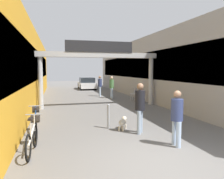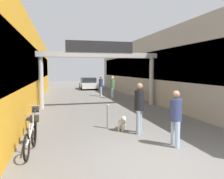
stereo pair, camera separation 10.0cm
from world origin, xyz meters
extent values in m
plane|color=#605E5B|center=(0.00, 0.00, 0.00)|extent=(80.00, 80.00, 0.00)
cube|color=gold|center=(-5.10, 11.00, 2.27)|extent=(3.00, 26.00, 4.55)
cube|color=black|center=(-3.62, 11.00, 2.50)|extent=(0.04, 23.40, 1.82)
cube|color=#9E9993|center=(5.10, 11.00, 2.27)|extent=(3.00, 26.00, 4.55)
cube|color=black|center=(3.62, 11.00, 2.50)|extent=(0.04, 23.40, 1.82)
cylinder|color=#B2B2B2|center=(-3.35, 8.28, 1.47)|extent=(0.28, 0.28, 2.93)
cylinder|color=#B2B2B2|center=(3.35, 8.28, 1.47)|extent=(0.28, 0.28, 2.93)
cube|color=#B2B2B2|center=(0.00, 8.28, 3.08)|extent=(7.40, 0.44, 0.30)
cube|color=#232326|center=(0.00, 8.08, 3.56)|extent=(3.96, 0.10, 0.64)
cylinder|color=#8C9EB2|center=(0.21, 2.34, 0.41)|extent=(0.20, 0.20, 0.82)
cylinder|color=#8C9EB2|center=(0.35, 2.54, 0.41)|extent=(0.20, 0.20, 0.82)
cylinder|color=black|center=(0.28, 2.44, 1.16)|extent=(0.47, 0.47, 0.68)
sphere|color=#8C664C|center=(0.28, 2.44, 1.64)|extent=(0.32, 0.32, 0.23)
cylinder|color=#A5BFE0|center=(0.82, 0.84, 0.38)|extent=(0.14, 0.14, 0.75)
cylinder|color=#A5BFE0|center=(0.82, 1.08, 0.38)|extent=(0.14, 0.14, 0.75)
cylinder|color=navy|center=(0.82, 0.96, 1.07)|extent=(0.35, 0.35, 0.62)
sphere|color=#8C664C|center=(0.82, 0.96, 1.52)|extent=(0.22, 0.22, 0.21)
cylinder|color=#A5BFE0|center=(1.68, 11.69, 0.40)|extent=(0.14, 0.14, 0.80)
cylinder|color=#A5BFE0|center=(1.68, 11.93, 0.40)|extent=(0.14, 0.14, 0.80)
cylinder|color=#4C7F47|center=(1.68, 11.81, 1.13)|extent=(0.34, 0.34, 0.66)
sphere|color=beige|center=(1.68, 11.81, 1.60)|extent=(0.23, 0.23, 0.23)
cylinder|color=#A5BFE0|center=(1.05, 13.25, 0.40)|extent=(0.15, 0.15, 0.80)
cylinder|color=#A5BFE0|center=(1.07, 13.49, 0.40)|extent=(0.15, 0.15, 0.80)
cylinder|color=navy|center=(1.06, 13.37, 1.13)|extent=(0.37, 0.37, 0.66)
sphere|color=#8C664C|center=(1.06, 13.37, 1.60)|extent=(0.25, 0.25, 0.23)
ellipsoid|color=beige|center=(-0.18, 2.99, 0.29)|extent=(0.51, 0.61, 0.22)
sphere|color=beige|center=(-0.04, 3.20, 0.37)|extent=(0.26, 0.26, 0.19)
sphere|color=white|center=(-0.09, 3.13, 0.28)|extent=(0.19, 0.19, 0.14)
cylinder|color=beige|center=(-0.15, 3.17, 0.09)|extent=(0.10, 0.10, 0.18)
cylinder|color=beige|center=(-0.02, 3.09, 0.09)|extent=(0.10, 0.10, 0.18)
cylinder|color=beige|center=(-0.33, 2.89, 0.09)|extent=(0.10, 0.10, 0.18)
cylinder|color=beige|center=(-0.21, 2.81, 0.09)|extent=(0.10, 0.10, 0.18)
torus|color=black|center=(-3.13, 1.93, 0.34)|extent=(0.10, 0.67, 0.67)
torus|color=black|center=(-3.19, 0.91, 0.34)|extent=(0.10, 0.67, 0.67)
cube|color=beige|center=(-3.16, 1.42, 0.52)|extent=(0.10, 0.94, 0.34)
cylinder|color=beige|center=(-3.17, 1.30, 0.74)|extent=(0.03, 0.03, 0.42)
cube|color=black|center=(-3.17, 1.30, 0.96)|extent=(0.11, 0.23, 0.05)
cylinder|color=beige|center=(-3.13, 1.87, 0.72)|extent=(0.03, 0.03, 0.46)
cylinder|color=gray|center=(-3.13, 1.87, 0.96)|extent=(0.46, 0.06, 0.03)
cube|color=#332D28|center=(-3.12, 2.07, 0.80)|extent=(0.25, 0.22, 0.20)
torus|color=black|center=(-3.22, 3.48, 0.34)|extent=(0.09, 0.67, 0.67)
torus|color=black|center=(-3.16, 2.46, 0.34)|extent=(0.09, 0.67, 0.67)
cube|color=#234C9E|center=(-3.19, 2.97, 0.52)|extent=(0.09, 0.94, 0.34)
cylinder|color=#234C9E|center=(-3.18, 2.85, 0.74)|extent=(0.03, 0.03, 0.42)
cube|color=black|center=(-3.18, 2.85, 0.96)|extent=(0.11, 0.23, 0.05)
cylinder|color=#234C9E|center=(-3.22, 3.42, 0.72)|extent=(0.03, 0.03, 0.46)
cylinder|color=gray|center=(-3.22, 3.42, 0.96)|extent=(0.46, 0.06, 0.03)
cube|color=#332D28|center=(-3.23, 3.62, 0.80)|extent=(0.25, 0.21, 0.20)
cylinder|color=gray|center=(-0.62, 3.32, 0.43)|extent=(0.10, 0.10, 0.85)
sphere|color=gray|center=(-0.62, 3.32, 0.88)|extent=(0.10, 0.10, 0.10)
cylinder|color=gray|center=(2.72, 9.13, 0.23)|extent=(0.04, 0.04, 0.45)
cylinder|color=gray|center=(2.85, 9.44, 0.23)|extent=(0.04, 0.04, 0.45)
cylinder|color=gray|center=(3.03, 8.99, 0.23)|extent=(0.04, 0.04, 0.45)
cylinder|color=gray|center=(3.17, 9.30, 0.23)|extent=(0.04, 0.04, 0.45)
cube|color=#B2231E|center=(2.94, 9.22, 0.47)|extent=(0.53, 0.53, 0.04)
cube|color=#B2231E|center=(3.11, 9.15, 0.69)|extent=(0.20, 0.38, 0.40)
cylinder|color=gray|center=(2.73, 10.40, 0.23)|extent=(0.04, 0.04, 0.45)
cylinder|color=gray|center=(2.98, 10.62, 0.23)|extent=(0.04, 0.04, 0.45)
cylinder|color=gray|center=(2.95, 10.14, 0.23)|extent=(0.04, 0.04, 0.45)
cylinder|color=gray|center=(3.21, 10.37, 0.23)|extent=(0.04, 0.04, 0.45)
cube|color=silver|center=(2.97, 10.38, 0.47)|extent=(0.57, 0.57, 0.04)
cube|color=silver|center=(3.09, 10.25, 0.69)|extent=(0.32, 0.30, 0.40)
cube|color=silver|center=(0.97, 20.61, 0.48)|extent=(1.80, 4.02, 0.60)
cube|color=#1E2328|center=(0.96, 20.46, 1.06)|extent=(1.61, 2.22, 0.55)
cylinder|color=black|center=(0.19, 22.07, 0.30)|extent=(0.21, 0.60, 0.60)
cylinder|color=black|center=(1.78, 22.04, 0.30)|extent=(0.21, 0.60, 0.60)
cylinder|color=black|center=(0.15, 19.17, 0.30)|extent=(0.21, 0.60, 0.60)
cylinder|color=black|center=(1.74, 19.14, 0.30)|extent=(0.21, 0.60, 0.60)
camera|label=1|loc=(-2.52, -4.52, 2.20)|focal=35.00mm
camera|label=2|loc=(-2.42, -4.55, 2.20)|focal=35.00mm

